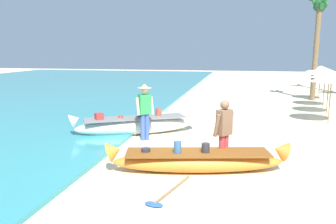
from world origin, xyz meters
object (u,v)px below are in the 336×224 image
(paddle, at_px, (167,194))
(person_vendor_hatted, at_px, (145,108))
(palm_tree_leaning_seaward, at_px, (319,12))
(person_tourist_customer, at_px, (224,129))
(boat_white_midground, at_px, (135,125))
(boat_orange_foreground, at_px, (197,160))

(paddle, bearing_deg, person_vendor_hatted, 111.01)
(person_vendor_hatted, relative_size, palm_tree_leaning_seaward, 0.29)
(person_vendor_hatted, bearing_deg, person_tourist_customer, -38.85)
(person_vendor_hatted, bearing_deg, paddle, -68.99)
(paddle, bearing_deg, person_tourist_customer, 63.50)
(person_vendor_hatted, height_order, palm_tree_leaning_seaward, palm_tree_leaning_seaward)
(person_tourist_customer, relative_size, paddle, 0.98)
(person_tourist_customer, relative_size, palm_tree_leaning_seaward, 0.27)
(boat_white_midground, relative_size, person_vendor_hatted, 2.25)
(boat_orange_foreground, distance_m, palm_tree_leaning_seaward, 14.52)
(boat_white_midground, bearing_deg, boat_orange_foreground, -52.17)
(boat_orange_foreground, height_order, boat_white_midground, boat_white_midground)
(boat_white_midground, xyz_separation_m, palm_tree_leaning_seaward, (7.36, 9.73, 4.48))
(person_vendor_hatted, height_order, person_tourist_customer, person_vendor_hatted)
(boat_white_midground, bearing_deg, palm_tree_leaning_seaward, 52.91)
(person_tourist_customer, distance_m, palm_tree_leaning_seaward, 13.70)
(boat_orange_foreground, xyz_separation_m, person_tourist_customer, (0.57, 0.49, 0.64))
(boat_orange_foreground, height_order, person_tourist_customer, person_tourist_customer)
(boat_white_midground, bearing_deg, paddle, -66.18)
(palm_tree_leaning_seaward, relative_size, paddle, 3.63)
(person_tourist_customer, bearing_deg, paddle, -116.50)
(person_vendor_hatted, xyz_separation_m, palm_tree_leaning_seaward, (6.84, 10.38, 3.78))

